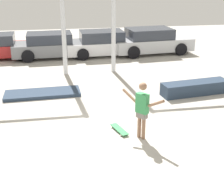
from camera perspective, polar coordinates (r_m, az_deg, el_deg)
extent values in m
plane|color=#B2ADA3|center=(9.70, -0.97, -6.45)|extent=(36.00, 36.00, 0.00)
cylinder|color=#8C664C|center=(8.87, 5.01, -6.41)|extent=(0.11, 0.11, 0.78)
cylinder|color=#8C664C|center=(8.80, 5.80, -6.68)|extent=(0.11, 0.11, 0.78)
cube|color=slate|center=(8.69, 5.48, -4.63)|extent=(0.32, 0.33, 0.17)
cube|color=#338C4C|center=(8.55, 5.56, -2.51)|extent=(0.36, 0.38, 0.57)
sphere|color=#8C664C|center=(8.37, 5.67, 0.59)|extent=(0.22, 0.22, 0.22)
cylinder|color=#8C664C|center=(8.75, 3.23, -1.11)|extent=(0.38, 0.43, 0.33)
cylinder|color=#8C664C|center=(8.28, 8.07, -2.55)|extent=(0.38, 0.43, 0.33)
cube|color=#338C4C|center=(9.29, 1.35, -7.25)|extent=(0.45, 0.84, 0.01)
cylinder|color=silver|center=(9.15, 2.79, -8.05)|extent=(0.05, 0.06, 0.05)
cylinder|color=silver|center=(9.05, 1.59, -8.36)|extent=(0.05, 0.06, 0.05)
cylinder|color=silver|center=(9.58, 1.12, -6.65)|extent=(0.05, 0.06, 0.05)
cylinder|color=silver|center=(9.49, -0.04, -6.92)|extent=(0.05, 0.06, 0.05)
cube|color=#28384C|center=(12.44, 14.95, 0.29)|extent=(2.74, 1.01, 0.49)
cube|color=#28384C|center=(12.27, -12.56, -0.69)|extent=(2.89, 1.12, 0.13)
cylinder|color=silver|center=(14.09, -9.11, 15.08)|extent=(0.20, 0.20, 6.25)
cylinder|color=silver|center=(14.28, 0.28, 15.40)|extent=(0.20, 0.20, 6.25)
cylinder|color=black|center=(18.98, -16.07, 7.26)|extent=(0.63, 0.26, 0.62)
cylinder|color=black|center=(17.39, -16.30, 6.08)|extent=(0.63, 0.26, 0.62)
cube|color=slate|center=(17.69, -10.70, 7.44)|extent=(4.42, 1.96, 0.65)
cube|color=#2D333D|center=(17.57, -11.40, 9.26)|extent=(2.46, 1.72, 0.53)
cylinder|color=black|center=(18.63, -6.60, 7.77)|extent=(0.68, 0.25, 0.67)
cylinder|color=black|center=(16.98, -6.00, 6.54)|extent=(0.68, 0.25, 0.67)
cylinder|color=black|center=(18.58, -14.93, 7.17)|extent=(0.68, 0.25, 0.67)
cylinder|color=black|center=(16.92, -15.12, 5.89)|extent=(0.68, 0.25, 0.67)
cube|color=white|center=(17.78, -1.34, 7.82)|extent=(4.39, 1.86, 0.64)
cube|color=#2D333D|center=(17.62, -1.91, 9.74)|extent=(2.44, 1.64, 0.58)
cylinder|color=black|center=(18.87, 2.25, 8.01)|extent=(0.65, 0.25, 0.64)
cylinder|color=black|center=(17.34, 3.55, 6.86)|extent=(0.65, 0.25, 0.64)
cylinder|color=black|center=(18.42, -5.93, 7.60)|extent=(0.65, 0.25, 0.64)
cylinder|color=black|center=(16.84, -5.33, 6.41)|extent=(0.65, 0.25, 0.64)
cube|color=#B7BABF|center=(18.43, 7.29, 8.24)|extent=(4.70, 2.27, 0.69)
cube|color=#2D333D|center=(18.25, 6.84, 10.16)|extent=(2.65, 1.93, 0.58)
cylinder|color=black|center=(19.83, 10.13, 8.40)|extent=(0.71, 0.29, 0.69)
cylinder|color=black|center=(18.25, 12.47, 7.20)|extent=(0.71, 0.29, 0.69)
cylinder|color=black|center=(18.84, 2.22, 8.07)|extent=(0.71, 0.29, 0.69)
cylinder|color=black|center=(17.17, 3.97, 6.81)|extent=(0.71, 0.29, 0.69)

